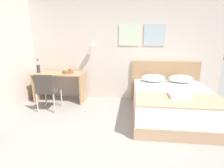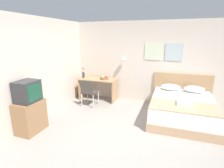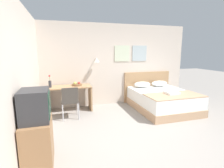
{
  "view_description": "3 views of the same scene",
  "coord_description": "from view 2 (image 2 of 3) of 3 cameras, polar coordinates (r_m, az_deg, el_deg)",
  "views": [
    {
      "loc": [
        0.44,
        -1.99,
        1.64
      ],
      "look_at": [
        0.04,
        1.53,
        0.69
      ],
      "focal_mm": 28.0,
      "sensor_mm": 36.0,
      "label": 1
    },
    {
      "loc": [
        0.95,
        -3.12,
        2.16
      ],
      "look_at": [
        -0.51,
        1.1,
        0.94
      ],
      "focal_mm": 28.0,
      "sensor_mm": 36.0,
      "label": 2
    },
    {
      "loc": [
        -1.64,
        -2.96,
        1.78
      ],
      "look_at": [
        -0.32,
        1.51,
        0.9
      ],
      "focal_mm": 28.0,
      "sensor_mm": 36.0,
      "label": 3
    }
  ],
  "objects": [
    {
      "name": "tv_stand",
      "position": [
        4.52,
        -25.04,
        -9.59
      ],
      "size": [
        0.42,
        0.65,
        0.74
      ],
      "color": "#8E6642",
      "rests_on": "ground_plane"
    },
    {
      "name": "pillow_right",
      "position": [
        5.65,
        25.25,
        -1.53
      ],
      "size": [
        0.58,
        0.39,
        0.18
      ],
      "color": "white",
      "rests_on": "bed"
    },
    {
      "name": "desk_chair",
      "position": [
        5.51,
        -7.66,
        -2.21
      ],
      "size": [
        0.44,
        0.44,
        0.87
      ],
      "color": "#3D3833",
      "rests_on": "ground_plane"
    },
    {
      "name": "desk",
      "position": [
        6.09,
        -4.59,
        -0.31
      ],
      "size": [
        1.27,
        0.59,
        0.76
      ],
      "color": "#A87F56",
      "rests_on": "ground_plane"
    },
    {
      "name": "flower_vase",
      "position": [
        6.2,
        -9.33,
        3.17
      ],
      "size": [
        0.08,
        0.08,
        0.36
      ],
      "color": "#333338",
      "rests_on": "desk"
    },
    {
      "name": "bed",
      "position": [
        5.05,
        21.83,
        -7.69
      ],
      "size": [
        1.59,
        1.97,
        0.58
      ],
      "color": "tan",
      "rests_on": "ground_plane"
    },
    {
      "name": "television",
      "position": [
        4.31,
        -25.91,
        -2.18
      ],
      "size": [
        0.41,
        0.49,
        0.48
      ],
      "color": "#2D2D30",
      "rests_on": "tv_stand"
    },
    {
      "name": "folded_towel_near_foot",
      "position": [
        4.52,
        22.6,
        -5.71
      ],
      "size": [
        0.34,
        0.33,
        0.06
      ],
      "color": "white",
      "rests_on": "throw_blanket"
    },
    {
      "name": "ground_plane",
      "position": [
        3.91,
        1.86,
        -18.27
      ],
      "size": [
        24.0,
        24.0,
        0.0
      ],
      "primitive_type": "plane",
      "color": "gray"
    },
    {
      "name": "wall_back",
      "position": [
        5.88,
        9.71,
        6.92
      ],
      "size": [
        5.34,
        0.31,
        2.65
      ],
      "color": "beige",
      "rests_on": "ground_plane"
    },
    {
      "name": "headboard",
      "position": [
        5.93,
        21.71,
        -1.85
      ],
      "size": [
        1.71,
        0.06,
        1.06
      ],
      "color": "#A87F56",
      "rests_on": "ground_plane"
    },
    {
      "name": "pillow_left",
      "position": [
        5.61,
        18.61,
        -0.97
      ],
      "size": [
        0.58,
        0.39,
        0.18
      ],
      "color": "white",
      "rests_on": "bed"
    },
    {
      "name": "fruit_bowl",
      "position": [
        5.96,
        -2.57,
        1.98
      ],
      "size": [
        0.3,
        0.3,
        0.13
      ],
      "color": "brown",
      "rests_on": "desk"
    },
    {
      "name": "throw_blanket",
      "position": [
        4.41,
        22.49,
        -6.83
      ],
      "size": [
        1.54,
        0.79,
        0.02
      ],
      "color": "tan",
      "rests_on": "bed"
    },
    {
      "name": "wall_left",
      "position": [
        4.45,
        -28.49,
        2.58
      ],
      "size": [
        0.06,
        5.6,
        2.65
      ],
      "color": "beige",
      "rests_on": "ground_plane"
    }
  ]
}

